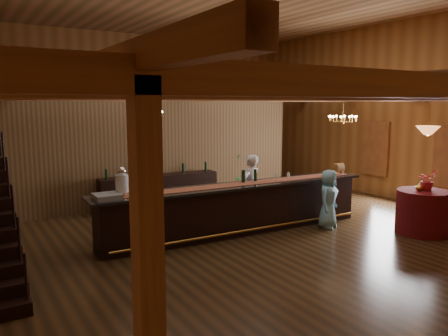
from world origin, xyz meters
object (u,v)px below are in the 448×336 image
beverage_dispenser (122,182)px  round_table (422,212)px  bartender (250,188)px  chandelier_left (146,114)px  backbar_shelf (160,191)px  chandelier_right (343,118)px  floor_plant (236,173)px  raffle_drum (338,168)px  staff_second (148,196)px  tasting_bar (238,208)px  pendant_lamp (428,130)px  guest (328,199)px

beverage_dispenser → round_table: size_ratio=0.51×
beverage_dispenser → bartender: (3.50, 0.50, -0.57)m
chandelier_left → bartender: chandelier_left is taller
backbar_shelf → bartender: (1.40, -2.56, 0.38)m
beverage_dispenser → chandelier_right: bearing=4.8°
beverage_dispenser → floor_plant: size_ratio=0.45×
raffle_drum → staff_second: 5.05m
round_table → chandelier_right: chandelier_right is taller
staff_second → raffle_drum: bearing=140.1°
backbar_shelf → chandelier_right: chandelier_right is taller
tasting_bar → pendant_lamp: 4.65m
backbar_shelf → chandelier_left: 3.31m
pendant_lamp → staff_second: size_ratio=0.48×
bartender → floor_plant: bearing=-133.7°
backbar_shelf → floor_plant: size_ratio=2.59×
floor_plant → round_table: bearing=-79.3°
staff_second → guest: size_ratio=1.32×
backbar_shelf → chandelier_left: (-1.18, -2.10, 2.28)m
beverage_dispenser → floor_plant: 6.41m
staff_second → round_table: bearing=122.1°
beverage_dispenser → staff_second: size_ratio=0.32×
floor_plant → beverage_dispenser: bearing=-144.1°
chandelier_right → guest: size_ratio=0.56×
beverage_dispenser → chandelier_left: size_ratio=0.75×
beverage_dispenser → chandelier_left: bearing=46.2°
beverage_dispenser → floor_plant: bearing=35.9°
guest → floor_plant: size_ratio=1.07×
chandelier_left → pendant_lamp: 6.40m
beverage_dispenser → bartender: size_ratio=0.35×
backbar_shelf → guest: bearing=-53.5°
round_table → floor_plant: floor_plant is taller
chandelier_left → floor_plant: chandelier_left is taller
tasting_bar → staff_second: staff_second is taller
tasting_bar → pendant_lamp: (3.62, -2.28, 1.82)m
round_table → guest: size_ratio=0.82×
staff_second → chandelier_right: bearing=150.6°
chandelier_right → pendant_lamp: same height
tasting_bar → round_table: size_ratio=5.88×
floor_plant → pendant_lamp: bearing=-79.3°
chandelier_right → pendant_lamp: bearing=-98.6°
raffle_drum → backbar_shelf: 5.05m
beverage_dispenser → backbar_shelf: bearing=55.6°
chandelier_right → staff_second: chandelier_right is taller
round_table → backbar_shelf: bearing=127.5°
raffle_drum → staff_second: bearing=168.6°
floor_plant → chandelier_left: bearing=-146.8°
raffle_drum → guest: size_ratio=0.24×
raffle_drum → chandelier_left: 5.20m
tasting_bar → raffle_drum: (3.05, -0.17, 0.74)m
round_table → bartender: bearing=133.9°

